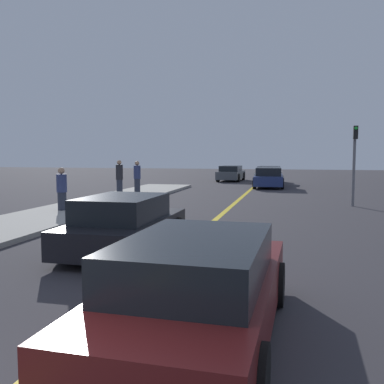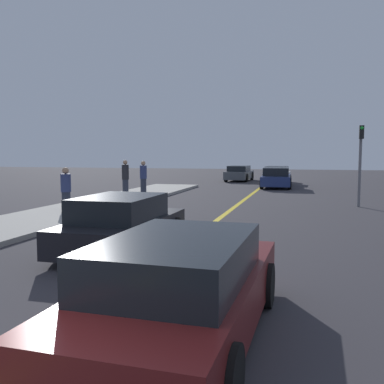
# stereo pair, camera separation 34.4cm
# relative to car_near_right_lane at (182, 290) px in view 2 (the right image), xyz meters

# --- Properties ---
(road_center_line) EXTENTS (0.20, 60.00, 0.01)m
(road_center_line) POSITION_rel_car_near_right_lane_xyz_m (-1.45, 15.41, -0.62)
(road_center_line) COLOR gold
(road_center_line) RESTS_ON ground_plane
(sidewalk_left) EXTENTS (3.04, 25.78, 0.14)m
(sidewalk_left) POSITION_rel_car_near_right_lane_xyz_m (-7.11, 10.29, -0.55)
(sidewalk_left) COLOR #ADA89E
(sidewalk_left) RESTS_ON ground_plane
(car_near_right_lane) EXTENTS (1.96, 4.49, 1.29)m
(car_near_right_lane) POSITION_rel_car_near_right_lane_xyz_m (0.00, 0.00, 0.00)
(car_near_right_lane) COLOR maroon
(car_near_right_lane) RESTS_ON ground_plane
(car_ahead_center) EXTENTS (1.92, 4.06, 1.28)m
(car_ahead_center) POSITION_rel_car_near_right_lane_xyz_m (-2.65, 4.20, -0.01)
(car_ahead_center) COLOR black
(car_ahead_center) RESTS_ON ground_plane
(car_far_distant) EXTENTS (2.07, 4.81, 1.32)m
(car_far_distant) POSITION_rel_car_near_right_lane_xyz_m (-0.46, 23.92, 0.02)
(car_far_distant) COLOR navy
(car_far_distant) RESTS_ON ground_plane
(car_parked_left_lot) EXTENTS (2.01, 3.95, 1.28)m
(car_parked_left_lot) POSITION_rel_car_near_right_lane_xyz_m (-0.69, 28.23, -0.00)
(car_parked_left_lot) COLOR silver
(car_parked_left_lot) RESTS_ON ground_plane
(car_oncoming_far) EXTENTS (1.99, 4.39, 1.25)m
(car_oncoming_far) POSITION_rel_car_near_right_lane_xyz_m (-3.85, 30.04, -0.01)
(car_oncoming_far) COLOR #4C5156
(car_oncoming_far) RESTS_ON ground_plane
(pedestrian_mid_group) EXTENTS (0.38, 0.38, 1.58)m
(pedestrian_mid_group) POSITION_rel_car_near_right_lane_xyz_m (-7.26, 9.42, 0.30)
(pedestrian_mid_group) COLOR #282D3D
(pedestrian_mid_group) RESTS_ON sidewalk_left
(pedestrian_far_standing) EXTENTS (0.36, 0.36, 1.77)m
(pedestrian_far_standing) POSITION_rel_car_near_right_lane_xyz_m (-7.59, 15.65, 0.40)
(pedestrian_far_standing) COLOR #282D3D
(pedestrian_far_standing) RESTS_ON sidewalk_left
(pedestrian_by_sign) EXTENTS (0.38, 0.38, 1.70)m
(pedestrian_by_sign) POSITION_rel_car_near_right_lane_xyz_m (-7.18, 17.14, 0.36)
(pedestrian_by_sign) COLOR #282D3D
(pedestrian_by_sign) RESTS_ON sidewalk_left
(traffic_light) EXTENTS (0.18, 0.40, 3.39)m
(traffic_light) POSITION_rel_car_near_right_lane_xyz_m (3.59, 14.27, 1.50)
(traffic_light) COLOR slate
(traffic_light) RESTS_ON ground_plane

